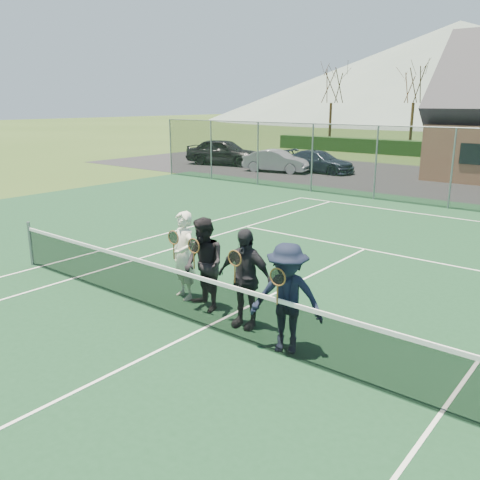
{
  "coord_description": "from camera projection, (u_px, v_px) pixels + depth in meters",
  "views": [
    {
      "loc": [
        5.69,
        -6.08,
        3.9
      ],
      "look_at": [
        -0.42,
        1.5,
        1.25
      ],
      "focal_mm": 38.0,
      "sensor_mm": 36.0,
      "label": 1
    }
  ],
  "objects": [
    {
      "name": "tree_a",
      "position": [
        332.0,
        78.0,
        41.99
      ],
      "size": [
        3.2,
        3.2,
        7.77
      ],
      "color": "#342213",
      "rests_on": "ground"
    },
    {
      "name": "car_c",
      "position": [
        319.0,
        162.0,
        28.98
      ],
      "size": [
        4.23,
        1.72,
        1.23
      ],
      "primitive_type": "imported",
      "rotation": [
        0.0,
        0.0,
        1.57
      ],
      "color": "black",
      "rests_on": "ground"
    },
    {
      "name": "tennis_net",
      "position": [
        205.0,
        301.0,
        8.89
      ],
      "size": [
        11.68,
        0.08,
        1.1
      ],
      "color": "slate",
      "rests_on": "ground"
    },
    {
      "name": "car_b",
      "position": [
        277.0,
        161.0,
        29.11
      ],
      "size": [
        4.03,
        2.11,
        1.26
      ],
      "primitive_type": "imported",
      "rotation": [
        0.0,
        0.0,
        1.78
      ],
      "color": "#95969D",
      "rests_on": "ground"
    },
    {
      "name": "perimeter_fence",
      "position": [
        452.0,
        169.0,
        18.78
      ],
      "size": [
        30.07,
        0.07,
        3.02
      ],
      "color": "slate",
      "rests_on": "ground"
    },
    {
      "name": "tree_b",
      "position": [
        416.0,
        76.0,
        37.75
      ],
      "size": [
        3.2,
        3.2,
        7.77
      ],
      "color": "#342413",
      "rests_on": "ground"
    },
    {
      "name": "tarmac_carpark",
      "position": [
        409.0,
        179.0,
        26.48
      ],
      "size": [
        40.0,
        12.0,
        0.01
      ],
      "primitive_type": "cube",
      "color": "black",
      "rests_on": "ground"
    },
    {
      "name": "player_a",
      "position": [
        184.0,
        255.0,
        10.2
      ],
      "size": [
        0.75,
        0.59,
        1.8
      ],
      "color": "white",
      "rests_on": "court_surface"
    },
    {
      "name": "player_b",
      "position": [
        204.0,
        265.0,
        9.63
      ],
      "size": [
        1.05,
        0.92,
        1.8
      ],
      "color": "black",
      "rests_on": "court_surface"
    },
    {
      "name": "hill_west",
      "position": [
        455.0,
        73.0,
        93.18
      ],
      "size": [
        110.0,
        110.0,
        18.0
      ],
      "primitive_type": "cone",
      "color": "slate",
      "rests_on": "ground"
    },
    {
      "name": "player_d",
      "position": [
        287.0,
        298.0,
        7.97
      ],
      "size": [
        1.33,
        1.05,
        1.8
      ],
      "color": "black",
      "rests_on": "court_surface"
    },
    {
      "name": "car_a",
      "position": [
        224.0,
        152.0,
        32.44
      ],
      "size": [
        5.19,
        3.09,
        1.65
      ],
      "primitive_type": "imported",
      "rotation": [
        0.0,
        0.0,
        1.82
      ],
      "color": "black",
      "rests_on": "ground"
    },
    {
      "name": "court_markings",
      "position": [
        206.0,
        327.0,
        9.03
      ],
      "size": [
        11.03,
        23.83,
        0.01
      ],
      "color": "white",
      "rests_on": "court_surface"
    },
    {
      "name": "player_c",
      "position": [
        245.0,
        278.0,
        8.89
      ],
      "size": [
        1.11,
        0.59,
        1.8
      ],
      "color": "black",
      "rests_on": "court_surface"
    },
    {
      "name": "court_surface",
      "position": [
        206.0,
        328.0,
        9.03
      ],
      "size": [
        30.0,
        30.0,
        0.02
      ],
      "primitive_type": "cube",
      "color": "#14381E",
      "rests_on": "ground"
    }
  ]
}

